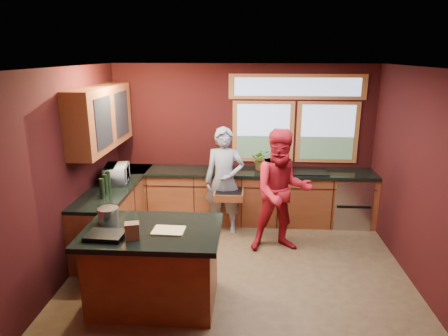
# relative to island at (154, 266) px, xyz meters

# --- Properties ---
(floor) EXTENTS (4.50, 4.50, 0.00)m
(floor) POSITION_rel_island_xyz_m (0.97, 0.77, -0.48)
(floor) COLOR brown
(floor) RESTS_ON ground
(room_shell) EXTENTS (4.52, 4.02, 2.71)m
(room_shell) POSITION_rel_island_xyz_m (0.38, 1.09, 1.32)
(room_shell) COLOR black
(room_shell) RESTS_ON ground
(back_counter) EXTENTS (4.50, 0.64, 0.93)m
(back_counter) POSITION_rel_island_xyz_m (1.17, 2.47, -0.01)
(back_counter) COLOR #5B2A15
(back_counter) RESTS_ON floor
(left_counter) EXTENTS (0.64, 2.30, 0.93)m
(left_counter) POSITION_rel_island_xyz_m (-0.98, 1.62, -0.01)
(left_counter) COLOR #5B2A15
(left_counter) RESTS_ON floor
(island) EXTENTS (1.55, 1.05, 0.95)m
(island) POSITION_rel_island_xyz_m (0.00, 0.00, 0.00)
(island) COLOR #5B2A15
(island) RESTS_ON floor
(person_grey) EXTENTS (0.66, 0.45, 1.75)m
(person_grey) POSITION_rel_island_xyz_m (0.69, 2.02, 0.40)
(person_grey) COLOR slate
(person_grey) RESTS_ON floor
(person_red) EXTENTS (0.98, 0.81, 1.84)m
(person_red) POSITION_rel_island_xyz_m (1.57, 1.45, 0.44)
(person_red) COLOR maroon
(person_red) RESTS_ON floor
(microwave) EXTENTS (0.42, 0.55, 0.28)m
(microwave) POSITION_rel_island_xyz_m (-0.95, 1.68, 0.59)
(microwave) COLOR #999999
(microwave) RESTS_ON left_counter
(potted_plant) EXTENTS (0.33, 0.28, 0.36)m
(potted_plant) POSITION_rel_island_xyz_m (1.29, 2.52, 0.63)
(potted_plant) COLOR #999999
(potted_plant) RESTS_ON back_counter
(paper_towel) EXTENTS (0.12, 0.12, 0.28)m
(paper_towel) POSITION_rel_island_xyz_m (1.59, 2.47, 0.59)
(paper_towel) COLOR white
(paper_towel) RESTS_ON back_counter
(cutting_board) EXTENTS (0.36, 0.26, 0.02)m
(cutting_board) POSITION_rel_island_xyz_m (0.20, -0.05, 0.48)
(cutting_board) COLOR tan
(cutting_board) RESTS_ON island
(stock_pot) EXTENTS (0.24, 0.24, 0.18)m
(stock_pot) POSITION_rel_island_xyz_m (-0.55, 0.15, 0.56)
(stock_pot) COLOR silver
(stock_pot) RESTS_ON island
(paper_bag) EXTENTS (0.18, 0.16, 0.18)m
(paper_bag) POSITION_rel_island_xyz_m (-0.15, -0.25, 0.56)
(paper_bag) COLOR brown
(paper_bag) RESTS_ON island
(black_tray) EXTENTS (0.41, 0.30, 0.05)m
(black_tray) POSITION_rel_island_xyz_m (-0.45, -0.25, 0.49)
(black_tray) COLOR black
(black_tray) RESTS_ON island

